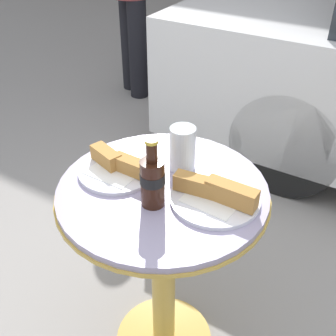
% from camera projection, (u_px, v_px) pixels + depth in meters
% --- Properties ---
extents(bistro_table, '(0.63, 0.63, 0.76)m').
position_uv_depth(bistro_table, '(163.00, 239.00, 1.35)').
color(bistro_table, gold).
rests_on(bistro_table, ground_plane).
extents(cola_bottle_left, '(0.07, 0.07, 0.21)m').
position_uv_depth(cola_bottle_left, '(152.00, 180.00, 1.12)').
color(cola_bottle_left, '#33190F').
rests_on(cola_bottle_left, bistro_table).
extents(drinking_glass, '(0.08, 0.08, 0.14)m').
position_uv_depth(drinking_glass, '(182.00, 150.00, 1.27)').
color(drinking_glass, black).
rests_on(drinking_glass, bistro_table).
extents(lunch_plate_near, '(0.24, 0.24, 0.06)m').
position_uv_depth(lunch_plate_near, '(118.00, 167.00, 1.28)').
color(lunch_plate_near, white).
rests_on(lunch_plate_near, bistro_table).
extents(lunch_plate_far, '(0.25, 0.25, 0.07)m').
position_uv_depth(lunch_plate_far, '(216.00, 195.00, 1.17)').
color(lunch_plate_far, white).
rests_on(lunch_plate_far, bistro_table).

